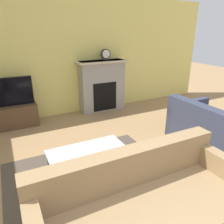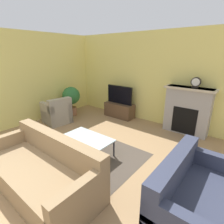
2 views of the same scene
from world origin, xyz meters
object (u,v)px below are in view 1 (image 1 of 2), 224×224
(couch_sectional, at_px, (144,211))
(mantel_clock, at_px, (106,54))
(tv, at_px, (8,92))
(coffee_table, at_px, (89,154))
(couch_loveseat, at_px, (213,132))

(couch_sectional, bearing_deg, mantel_clock, 70.45)
(mantel_clock, bearing_deg, tv, -176.87)
(couch_sectional, bearing_deg, coffee_table, 97.35)
(coffee_table, relative_size, mantel_clock, 4.11)
(coffee_table, distance_m, mantel_clock, 3.01)
(couch_sectional, height_order, mantel_clock, mantel_clock)
(tv, relative_size, mantel_clock, 3.59)
(couch_loveseat, xyz_separation_m, coffee_table, (-2.25, 0.19, 0.06))
(couch_loveseat, bearing_deg, couch_sectional, 114.09)
(couch_sectional, xyz_separation_m, mantel_clock, (1.27, 3.57, 1.11))
(couch_sectional, height_order, couch_loveseat, same)
(mantel_clock, bearing_deg, coffee_table, -120.07)
(mantel_clock, bearing_deg, couch_loveseat, -72.27)
(tv, height_order, mantel_clock, mantel_clock)
(couch_loveseat, height_order, coffee_table, couch_loveseat)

